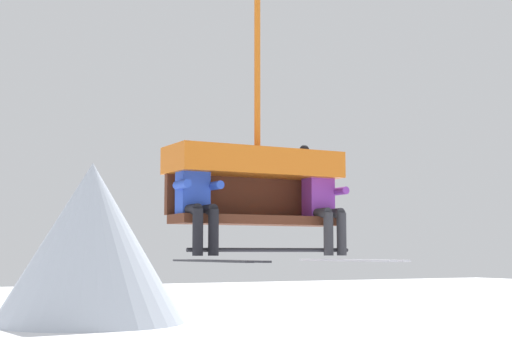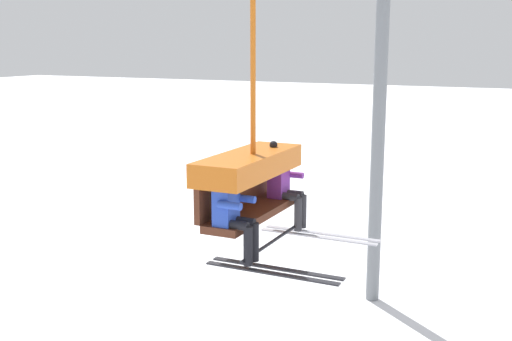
{
  "view_description": "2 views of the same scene",
  "coord_description": "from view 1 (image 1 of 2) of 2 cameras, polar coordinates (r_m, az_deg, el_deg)",
  "views": [
    {
      "loc": [
        -3.84,
        -8.5,
        4.52
      ],
      "look_at": [
        0.32,
        -0.71,
        5.45
      ],
      "focal_mm": 55.0,
      "sensor_mm": 36.0,
      "label": 1
    },
    {
      "loc": [
        -7.12,
        -4.4,
        7.11
      ],
      "look_at": [
        0.42,
        -0.78,
        5.43
      ],
      "focal_mm": 45.0,
      "sensor_mm": 36.0,
      "label": 2
    }
  ],
  "objects": [
    {
      "name": "chairlift_chair",
      "position": [
        8.85,
        -0.12,
        -0.07
      ],
      "size": [
        2.01,
        0.74,
        4.14
      ],
      "color": "#512819"
    },
    {
      "name": "skier_purple",
      "position": [
        9.04,
        4.95,
        -2.21
      ],
      "size": [
        0.48,
        1.7,
        1.34
      ],
      "color": "purple"
    },
    {
      "name": "mountain_peak_central",
      "position": [
        52.13,
        -11.9,
        -5.13
      ],
      "size": [
        12.24,
        12.24,
        10.38
      ],
      "color": "silver",
      "rests_on": "ground_plane"
    },
    {
      "name": "skier_blue",
      "position": [
        8.28,
        -4.28,
        -2.01
      ],
      "size": [
        0.46,
        1.7,
        1.23
      ],
      "color": "#2847B7"
    }
  ]
}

